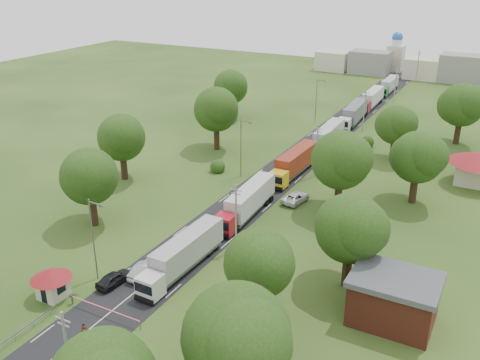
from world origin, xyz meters
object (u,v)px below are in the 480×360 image
Objects in this scene: boom_barrier at (95,305)px; car_lane_front at (114,278)px; pedestrian_near at (84,331)px; truck_0 at (183,254)px; car_lane_mid at (145,269)px; guard_booth at (51,280)px; info_sign at (341,136)px.

car_lane_front is at bearing 108.19° from boom_barrier.
boom_barrier is at bearing 82.26° from pedestrian_near.
truck_0 reaches higher than car_lane_mid.
guard_booth reaches higher than car_lane_front.
truck_0 is at bearing 71.97° from boom_barrier.
guard_booth is 14.55m from truck_0.
car_lane_mid is (6.20, 8.08, -1.34)m from guard_booth.
boom_barrier is 5.97× the size of pedestrian_near.
car_lane_mid is at bearing -96.81° from info_sign.
truck_0 is at bearing -93.46° from info_sign.
guard_booth reaches higher than car_lane_mid.
info_sign is 0.82× the size of car_lane_mid.
car_lane_front is at bearing 49.98° from guard_booth.
car_lane_front is 9.19m from pedestrian_near.
info_sign is (12.40, 60.00, 0.84)m from guard_booth.
boom_barrier is 3.96m from pedestrian_near.
boom_barrier is 2.10× the size of guard_booth.
truck_0 is 8.14m from car_lane_front.
car_lane_mid is 11.67m from pedestrian_near.
truck_0 reaches higher than guard_booth.
boom_barrier is at bearing 0.01° from guard_booth.
guard_booth is at bearing 48.40° from car_lane_mid.
guard_booth is 2.85× the size of pedestrian_near.
boom_barrier is 1.84× the size of car_lane_mid.
car_lane_front reaches higher than boom_barrier.
boom_barrier is 11.71m from truck_0.
car_lane_front is 2.91× the size of pedestrian_near.
guard_booth is 0.88× the size of car_lane_mid.
car_lane_mid is at bearing 87.46° from boom_barrier.
pedestrian_near is at bearing 119.70° from car_lane_front.
car_lane_mid is at bearing 61.70° from pedestrian_near.
car_lane_mid is (0.36, 8.07, -0.07)m from boom_barrier.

